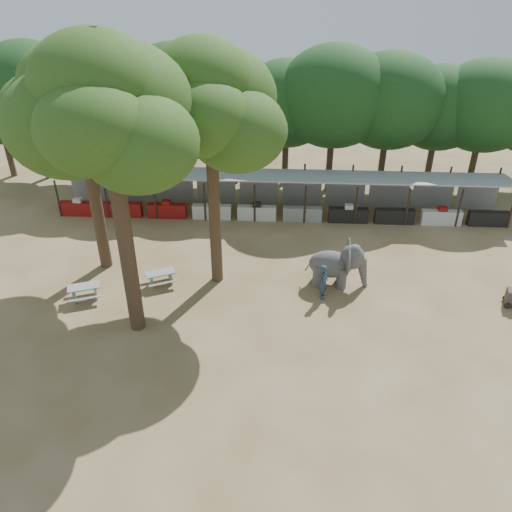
# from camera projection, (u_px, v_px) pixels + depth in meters

# --- Properties ---
(ground) EXTENTS (100.00, 100.00, 0.00)m
(ground) POSITION_uv_depth(u_px,v_px,m) (274.00, 363.00, 19.81)
(ground) COLOR brown
(ground) RESTS_ON ground
(vendor_stalls) EXTENTS (28.00, 2.99, 2.80)m
(vendor_stalls) POSITION_uv_depth(u_px,v_px,m) (280.00, 196.00, 31.14)
(vendor_stalls) COLOR #919399
(vendor_stalls) RESTS_ON ground
(yard_tree_left) EXTENTS (7.10, 6.90, 11.02)m
(yard_tree_left) POSITION_uv_depth(u_px,v_px,m) (78.00, 107.00, 22.31)
(yard_tree_left) COLOR #332316
(yard_tree_left) RESTS_ON ground
(yard_tree_center) EXTENTS (7.10, 6.90, 12.04)m
(yard_tree_center) POSITION_uv_depth(u_px,v_px,m) (104.00, 114.00, 17.34)
(yard_tree_center) COLOR #332316
(yard_tree_center) RESTS_ON ground
(yard_tree_back) EXTENTS (7.10, 6.90, 11.36)m
(yard_tree_back) POSITION_uv_depth(u_px,v_px,m) (207.00, 106.00, 20.98)
(yard_tree_back) COLOR #332316
(yard_tree_back) RESTS_ON ground
(backdrop_trees) EXTENTS (46.46, 5.95, 8.33)m
(backdrop_trees) POSITION_uv_depth(u_px,v_px,m) (283.00, 106.00, 33.39)
(backdrop_trees) COLOR #332316
(backdrop_trees) RESTS_ON ground
(elephant) EXTENTS (3.00, 2.28, 2.27)m
(elephant) POSITION_uv_depth(u_px,v_px,m) (338.00, 264.00, 24.19)
(elephant) COLOR #444141
(elephant) RESTS_ON ground
(handler) EXTENTS (0.47, 0.67, 1.77)m
(handler) POSITION_uv_depth(u_px,v_px,m) (324.00, 282.00, 23.31)
(handler) COLOR #26384C
(handler) RESTS_ON ground
(picnic_table_near) EXTENTS (1.84, 1.75, 0.73)m
(picnic_table_near) POSITION_uv_depth(u_px,v_px,m) (84.00, 291.00, 23.40)
(picnic_table_near) COLOR gray
(picnic_table_near) RESTS_ON ground
(picnic_table_far) EXTENTS (1.81, 1.74, 0.70)m
(picnic_table_far) POSITION_uv_depth(u_px,v_px,m) (161.00, 276.00, 24.50)
(picnic_table_far) COLOR gray
(picnic_table_far) RESTS_ON ground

